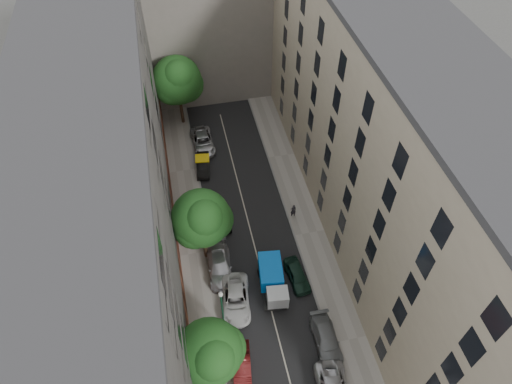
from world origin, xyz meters
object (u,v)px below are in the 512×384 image
object	(u,v)px
car_left_5	(203,165)
car_left_1	(242,366)
car_left_2	(236,299)
tree_far	(178,82)
car_left_4	(219,216)
lamp_post	(223,311)
car_right_2	(297,275)
car_right_1	(326,339)
tree_near	(211,354)
tree_mid	(203,220)
pedestrian	(293,210)
car_left_3	(220,265)
tarp_truck	(272,280)
car_left_6	(203,141)

from	to	relation	value
car_left_5	car_left_1	bearing A→B (deg)	-83.03
car_left_2	tree_far	xyz separation A→B (m)	(-1.70, 24.92, 5.22)
car_left_4	lamp_post	size ratio (longest dim) A/B	0.61
car_left_1	car_right_2	world-z (taller)	car_right_2
car_right_1	car_left_4	bearing A→B (deg)	115.84
tree_near	tree_mid	bearing A→B (deg)	84.77
lamp_post	pedestrian	distance (m)	14.35
car_right_2	pedestrian	world-z (taller)	pedestrian
car_right_1	car_right_2	distance (m)	6.24
pedestrian	tree_mid	bearing A→B (deg)	16.33
tree_near	lamp_post	world-z (taller)	tree_near
car_left_4	pedestrian	size ratio (longest dim) A/B	2.69
car_left_2	car_right_2	distance (m)	5.86
car_right_2	pedestrian	distance (m)	7.18
car_right_2	car_left_3	bearing A→B (deg)	154.66
car_left_1	tree_mid	xyz separation A→B (m)	(-1.11, 10.81, 4.92)
car_left_2	tree_mid	world-z (taller)	tree_mid
car_left_5	tree_near	size ratio (longest dim) A/B	0.53
tree_mid	tarp_truck	bearing A→B (deg)	-40.13
car_left_2	tree_near	size ratio (longest dim) A/B	0.70
tree_mid	car_left_3	bearing A→B (deg)	-60.67
tree_near	car_left_2	bearing A→B (deg)	65.37
car_left_2	car_left_5	world-z (taller)	car_left_2
car_left_1	car_left_6	bearing A→B (deg)	96.23
car_left_4	car_right_2	distance (m)	9.84
car_left_1	car_right_1	bearing A→B (deg)	12.45
car_left_6	car_right_1	xyz separation A→B (m)	(6.40, -25.40, -0.04)
lamp_post	car_left_5	bearing A→B (deg)	87.38
car_left_1	car_left_4	xyz separation A→B (m)	(0.60, 14.80, 0.07)
tree_far	tree_mid	bearing A→B (deg)	-90.00
car_left_3	tarp_truck	bearing A→B (deg)	-29.91
car_left_6	tree_mid	distance (m)	16.04
car_left_4	tarp_truck	bearing A→B (deg)	-75.60
car_right_2	tree_mid	distance (m)	9.78
car_right_2	tree_near	distance (m)	11.85
car_left_3	tree_far	distance (m)	21.96
tarp_truck	car_left_5	distance (m)	16.27
car_left_5	car_left_6	size ratio (longest dim) A/B	0.77
car_right_2	tree_far	size ratio (longest dim) A/B	0.44
car_left_4	car_left_6	xyz separation A→B (m)	(0.00, 11.20, -0.02)
car_right_1	tree_mid	size ratio (longest dim) A/B	0.56
car_left_5	tree_far	world-z (taller)	tree_far
car_left_2	car_left_3	world-z (taller)	car_left_3
tarp_truck	tree_mid	size ratio (longest dim) A/B	0.61
pedestrian	tree_far	bearing A→B (deg)	-63.73
car_left_6	tree_near	size ratio (longest dim) A/B	0.70
lamp_post	tarp_truck	bearing A→B (deg)	36.84
car_left_2	tree_far	world-z (taller)	tree_far
car_left_1	tree_far	size ratio (longest dim) A/B	0.45
tree_mid	car_left_4	bearing A→B (deg)	66.86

